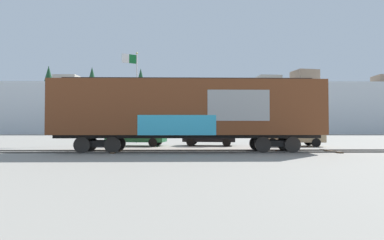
{
  "coord_description": "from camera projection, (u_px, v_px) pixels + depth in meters",
  "views": [
    {
      "loc": [
        -0.37,
        -17.75,
        1.45
      ],
      "look_at": [
        -0.26,
        2.59,
        1.94
      ],
      "focal_mm": 28.22,
      "sensor_mm": 36.0,
      "label": 1
    }
  ],
  "objects": [
    {
      "name": "parked_car_black",
      "position": [
        209.0,
        136.0,
        23.7
      ],
      "size": [
        4.22,
        2.31,
        1.51
      ],
      "color": "black",
      "rests_on": "ground_plane"
    },
    {
      "name": "parked_car_green",
      "position": [
        136.0,
        135.0,
        23.41
      ],
      "size": [
        4.62,
        2.4,
        1.63
      ],
      "color": "#1E5933",
      "rests_on": "ground_plane"
    },
    {
      "name": "flagpole",
      "position": [
        134.0,
        85.0,
        27.78
      ],
      "size": [
        1.36,
        0.75,
        8.42
      ],
      "color": "silver",
      "rests_on": "ground_plane"
    },
    {
      "name": "ground_plane",
      "position": [
        197.0,
        152.0,
        17.71
      ],
      "size": [
        260.0,
        260.0,
        0.0
      ],
      "primitive_type": "plane",
      "color": "gray"
    },
    {
      "name": "hillside",
      "position": [
        192.0,
        111.0,
        78.57
      ],
      "size": [
        156.7,
        30.98,
        15.92
      ],
      "color": "silver",
      "rests_on": "ground_plane"
    },
    {
      "name": "track",
      "position": [
        167.0,
        151.0,
        17.68
      ],
      "size": [
        60.02,
        3.43,
        0.08
      ],
      "color": "#4C4742",
      "rests_on": "ground_plane"
    },
    {
      "name": "parked_car_tan",
      "position": [
        290.0,
        136.0,
        23.19
      ],
      "size": [
        4.77,
        2.31,
        1.59
      ],
      "color": "#9E8966",
      "rests_on": "ground_plane"
    },
    {
      "name": "freight_car",
      "position": [
        188.0,
        110.0,
        17.76
      ],
      "size": [
        15.5,
        3.02,
        4.36
      ],
      "color": "brown",
      "rests_on": "ground_plane"
    }
  ]
}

